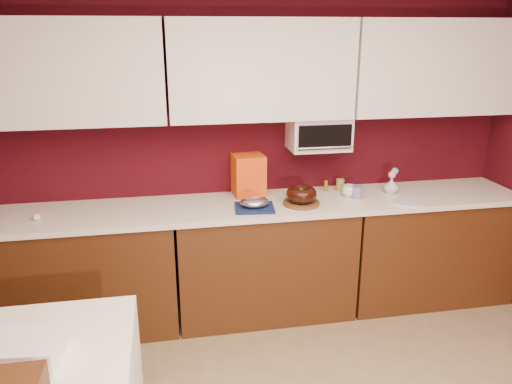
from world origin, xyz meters
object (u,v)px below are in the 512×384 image
object	(u,v)px
foil_ham_nest	(254,202)
flower_vase	(391,185)
pandoro_box	(248,175)
toaster_oven	(318,133)
bundt_cake	(302,194)
coffee_mug	(349,190)
newspaper_stack	(25,350)
blue_jar	(357,192)

from	to	relation	value
foil_ham_nest	flower_vase	xyz separation A→B (m)	(1.12, 0.17, 0.01)
pandoro_box	flower_vase	size ratio (longest dim) A/B	2.36
toaster_oven	flower_vase	world-z (taller)	toaster_oven
toaster_oven	flower_vase	bearing A→B (deg)	-11.57
bundt_cake	coffee_mug	xyz separation A→B (m)	(0.41, 0.12, -0.03)
bundt_cake	flower_vase	bearing A→B (deg)	10.48
toaster_oven	newspaper_stack	bearing A→B (deg)	-138.32
newspaper_stack	toaster_oven	bearing A→B (deg)	41.68
foil_ham_nest	pandoro_box	world-z (taller)	pandoro_box
toaster_oven	bundt_cake	size ratio (longest dim) A/B	2.01
bundt_cake	foil_ham_nest	world-z (taller)	bundt_cake
blue_jar	coffee_mug	bearing A→B (deg)	131.24
flower_vase	coffee_mug	bearing A→B (deg)	-176.54
pandoro_box	coffee_mug	size ratio (longest dim) A/B	3.01
coffee_mug	newspaper_stack	bearing A→B (deg)	-144.06
foil_ham_nest	pandoro_box	distance (m)	0.35
coffee_mug	blue_jar	world-z (taller)	coffee_mug
pandoro_box	coffee_mug	xyz separation A→B (m)	(0.75, -0.18, -0.11)
foil_ham_nest	pandoro_box	xyz separation A→B (m)	(0.01, 0.33, 0.10)
bundt_cake	newspaper_stack	bearing A→B (deg)	-140.09
foil_ham_nest	blue_jar	distance (m)	0.82
blue_jar	newspaper_stack	bearing A→B (deg)	-145.58
bundt_cake	pandoro_box	world-z (taller)	pandoro_box
bundt_cake	newspaper_stack	size ratio (longest dim) A/B	0.75
newspaper_stack	bundt_cake	bearing A→B (deg)	39.91
blue_jar	newspaper_stack	size ratio (longest dim) A/B	0.31
toaster_oven	blue_jar	world-z (taller)	toaster_oven
toaster_oven	blue_jar	distance (m)	0.54
toaster_oven	foil_ham_nest	bearing A→B (deg)	-152.14
toaster_oven	blue_jar	xyz separation A→B (m)	(0.26, -0.19, -0.43)
coffee_mug	flower_vase	bearing A→B (deg)	3.46
toaster_oven	flower_vase	xyz separation A→B (m)	(0.57, -0.12, -0.41)
toaster_oven	bundt_cake	xyz separation A→B (m)	(-0.19, -0.26, -0.39)
pandoro_box	toaster_oven	bearing A→B (deg)	-9.03
toaster_oven	bundt_cake	bearing A→B (deg)	-126.75
bundt_cake	foil_ham_nest	distance (m)	0.36
toaster_oven	pandoro_box	world-z (taller)	toaster_oven
foil_ham_nest	coffee_mug	distance (m)	0.78
flower_vase	pandoro_box	bearing A→B (deg)	171.87
toaster_oven	coffee_mug	world-z (taller)	toaster_oven
coffee_mug	newspaper_stack	distance (m)	2.49
pandoro_box	flower_vase	xyz separation A→B (m)	(1.10, -0.16, -0.09)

